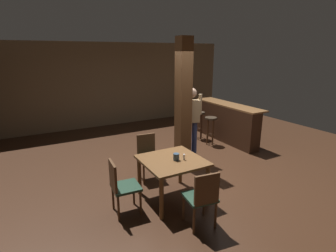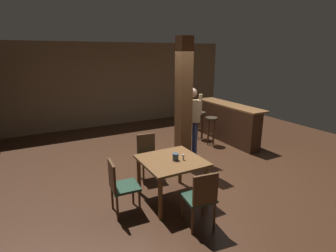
% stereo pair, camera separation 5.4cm
% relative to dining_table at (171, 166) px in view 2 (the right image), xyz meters
% --- Properties ---
extents(ground_plane, '(10.80, 10.80, 0.00)m').
position_rel_dining_table_xyz_m(ground_plane, '(0.94, 0.79, -0.63)').
color(ground_plane, '#382114').
extents(wall_back, '(8.00, 0.10, 2.80)m').
position_rel_dining_table_xyz_m(wall_back, '(0.94, 5.29, 0.77)').
color(wall_back, '#756047').
rests_on(wall_back, ground_plane).
extents(pillar, '(0.28, 0.28, 2.80)m').
position_rel_dining_table_xyz_m(pillar, '(0.93, 1.16, 0.77)').
color(pillar, brown).
rests_on(pillar, ground_plane).
extents(dining_table, '(1.00, 1.00, 0.74)m').
position_rel_dining_table_xyz_m(dining_table, '(0.00, 0.00, 0.00)').
color(dining_table, brown).
rests_on(dining_table, ground_plane).
extents(chair_north, '(0.46, 0.46, 0.89)m').
position_rel_dining_table_xyz_m(chair_north, '(-0.02, 0.93, -0.12)').
color(chair_north, '#1E3828').
rests_on(chair_north, ground_plane).
extents(chair_west, '(0.45, 0.45, 0.89)m').
position_rel_dining_table_xyz_m(chair_west, '(-0.91, 0.00, -0.12)').
color(chair_west, '#1E3828').
rests_on(chair_west, ground_plane).
extents(chair_south, '(0.47, 0.47, 0.89)m').
position_rel_dining_table_xyz_m(chair_south, '(-0.01, -0.88, -0.12)').
color(chair_south, '#1E3828').
rests_on(chair_south, ground_plane).
extents(napkin_cup, '(0.10, 0.10, 0.12)m').
position_rel_dining_table_xyz_m(napkin_cup, '(0.04, -0.06, 0.17)').
color(napkin_cup, '#33475B').
rests_on(napkin_cup, dining_table).
extents(salt_shaker, '(0.03, 0.03, 0.10)m').
position_rel_dining_table_xyz_m(salt_shaker, '(0.17, -0.11, 0.16)').
color(salt_shaker, silver).
rests_on(salt_shaker, dining_table).
extents(standing_person, '(0.47, 0.30, 1.72)m').
position_rel_dining_table_xyz_m(standing_person, '(1.21, 1.24, 0.38)').
color(standing_person, tan).
rests_on(standing_person, ground_plane).
extents(bar_counter, '(0.56, 2.37, 1.06)m').
position_rel_dining_table_xyz_m(bar_counter, '(2.91, 2.04, -0.09)').
color(bar_counter, brown).
rests_on(bar_counter, ground_plane).
extents(bar_stool_near, '(0.32, 0.32, 0.77)m').
position_rel_dining_table_xyz_m(bar_stool_near, '(2.33, 1.95, -0.06)').
color(bar_stool_near, '#2D2319').
rests_on(bar_stool_near, ground_plane).
extents(bar_stool_mid, '(0.33, 0.33, 0.80)m').
position_rel_dining_table_xyz_m(bar_stool_mid, '(2.35, 2.54, -0.04)').
color(bar_stool_mid, '#2D2319').
rests_on(bar_stool_mid, ground_plane).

